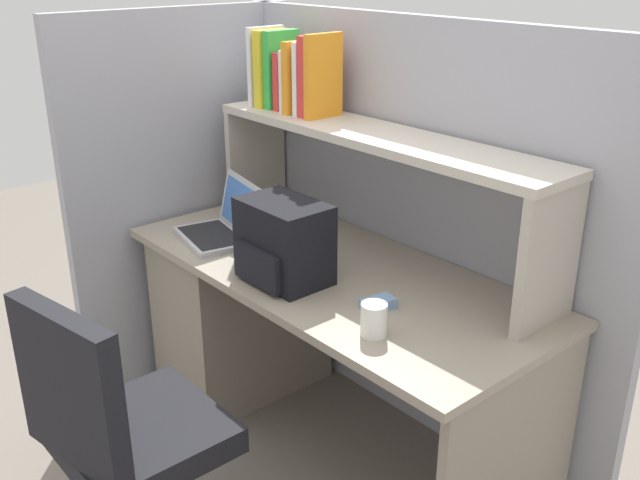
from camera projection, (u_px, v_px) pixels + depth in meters
The scene contains 11 objects.
ground_plane at pixel (330, 442), 2.74m from camera, with size 8.00×8.00×0.00m, color slate.
desk at pixel (266, 312), 2.86m from camera, with size 1.60×0.70×0.73m.
cubicle_partition_rear at pixel (407, 230), 2.68m from camera, with size 1.84×0.05×1.55m, color #9E9EA8.
cubicle_partition_left at pixel (188, 199), 3.02m from camera, with size 0.05×1.06×1.55m, color #9E9EA8.
overhead_hutch at pixel (375, 159), 2.45m from camera, with size 1.44×0.28×0.45m.
reference_books_on_shelf at pixel (294, 74), 2.68m from camera, with size 0.36×0.18×0.30m.
laptop at pixel (223, 225), 2.71m from camera, with size 0.35×0.31×0.22m.
backpack at pixel (283, 243), 2.34m from camera, with size 0.30×0.23×0.27m.
computer_mouse at pixel (378, 304), 2.19m from camera, with size 0.06×0.10×0.03m, color #7299C6.
paper_cup at pixel (374, 319), 2.03m from camera, with size 0.08×0.08×0.10m, color white.
office_chair at pixel (128, 460), 2.05m from camera, with size 0.52×0.52×0.93m.
Camera 1 is at (1.68, -1.50, 1.75)m, focal length 40.22 mm.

